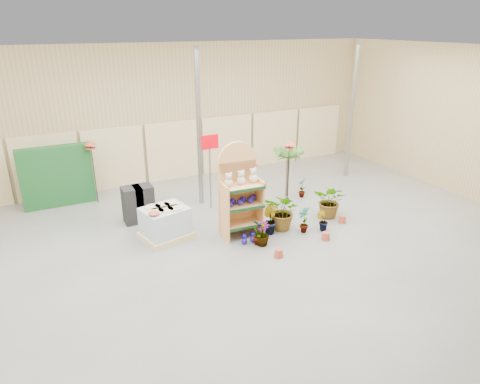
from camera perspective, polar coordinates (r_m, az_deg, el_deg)
The scene contains 23 objects.
room at distance 9.98m, azimuth -0.02°, elevation 5.09°, with size 15.20×12.10×4.70m.
display_shelf at distance 10.67m, azimuth -0.13°, elevation -0.14°, with size 1.04×0.69×2.40m.
teddy_bears at distance 10.44m, azimuth 0.27°, elevation 1.81°, with size 0.88×0.22×0.37m.
gazing_balls_shelf at distance 10.62m, azimuth 0.20°, elevation -1.16°, with size 0.88×0.30×0.17m.
gazing_balls_floor at distance 10.70m, azimuth 1.50°, elevation -6.12°, with size 0.63×0.39×0.15m.
pallet_stack at distance 10.83m, azimuth -9.93°, elevation -4.09°, with size 1.33×1.18×0.85m.
charcoal_planters at distance 11.87m, azimuth -13.40°, elevation -1.56°, with size 0.80×0.50×1.00m.
trellis_stock at distance 13.51m, azimuth -23.22°, elevation 1.91°, with size 2.00×0.30×1.80m, color #185121.
offer_sign at distance 12.01m, azimuth -4.03°, elevation 4.70°, with size 0.50×0.08×2.20m.
bird_table_front at distance 10.80m, azimuth 1.66°, elevation 4.05°, with size 0.34×0.34×1.93m.
bird_table_right at distance 12.22m, azimuth 6.60°, elevation 6.28°, with size 0.34×0.34×1.99m.
bird_table_back at distance 13.05m, azimuth -19.31°, elevation 5.96°, with size 0.34×0.34×1.94m.
palm at distance 13.00m, azimuth 6.48°, elevation 5.19°, with size 0.70×0.70×1.66m.
potted_plant_0 at distance 10.40m, azimuth 2.42°, elevation -5.34°, with size 0.36×0.25×0.69m, color #3C7327.
potted_plant_1 at distance 10.96m, azimuth 3.92°, elevation -3.77°, with size 0.40×0.32×0.73m, color #3C7327.
potted_plant_2 at distance 11.14m, azimuth 5.85°, elevation -2.55°, with size 0.93×0.80×1.03m, color #3C7327.
potted_plant_4 at distance 13.35m, azimuth 8.27°, elevation 0.60°, with size 0.33×0.22×0.63m, color #3C7327.
potted_plant_6 at distance 12.39m, azimuth 1.78°, elevation -0.23°, with size 0.80×0.69×0.89m, color #3C7327.
potted_plant_7 at distance 10.40m, azimuth 2.98°, elevation -5.57°, with size 0.34×0.34×0.61m, color #3C7327.
potted_plant_8 at distance 11.12m, azimuth 8.53°, elevation -3.66°, with size 0.37×0.25×0.70m, color #3C7327.
potted_plant_9 at distance 11.32m, azimuth 10.93°, elevation -3.83°, with size 0.29×0.24×0.54m, color #3C7327.
potted_plant_10 at distance 12.05m, azimuth 12.01°, elevation -1.15°, with size 0.88×0.76×0.97m, color #3C7327.
potted_plant_11 at distance 12.10m, azimuth 0.17°, elevation -1.20°, with size 0.40×0.40×0.72m, color #3C7327.
Camera 1 is at (-4.28, -7.64, 5.06)m, focal length 32.00 mm.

